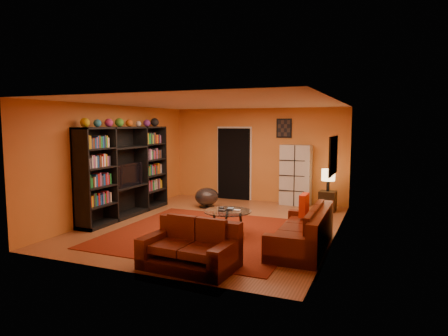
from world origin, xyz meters
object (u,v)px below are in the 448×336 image
at_px(storage_cabinet, 296,175).
at_px(side_table, 328,201).
at_px(entertainment_unit, 126,172).
at_px(tv, 127,175).
at_px(loveseat, 192,248).
at_px(bowl_chair, 207,197).
at_px(sofa, 306,233).
at_px(table_lamp, 328,175).
at_px(coffee_table, 227,213).

bearing_deg(storage_cabinet, side_table, -23.84).
relative_size(entertainment_unit, tv, 3.22).
bearing_deg(tv, side_table, -60.67).
height_order(entertainment_unit, storage_cabinet, entertainment_unit).
relative_size(loveseat, storage_cabinet, 0.90).
xyz_separation_m(entertainment_unit, bowl_chair, (1.34, 1.60, -0.78)).
bearing_deg(tv, sofa, -101.17).
height_order(sofa, loveseat, same).
bearing_deg(table_lamp, bowl_chair, -165.70).
height_order(tv, coffee_table, tv).
xyz_separation_m(bowl_chair, table_lamp, (2.98, 0.76, 0.62)).
xyz_separation_m(tv, coffee_table, (2.76, -0.54, -0.56)).
bearing_deg(bowl_chair, coffee_table, -56.15).
relative_size(coffee_table, side_table, 1.87).
bearing_deg(side_table, storage_cabinet, 154.09).
relative_size(storage_cabinet, bowl_chair, 2.60).
distance_m(storage_cabinet, table_lamp, 1.01).
relative_size(coffee_table, storage_cabinet, 0.58).
distance_m(coffee_table, table_lamp, 3.34).
height_order(coffee_table, table_lamp, table_lamp).
bearing_deg(bowl_chair, side_table, 14.30).
distance_m(coffee_table, storage_cabinet, 3.46).
relative_size(coffee_table, bowl_chair, 1.51).
relative_size(bowl_chair, side_table, 1.24).
bearing_deg(storage_cabinet, coffee_table, -98.01).
height_order(tv, table_lamp, tv).
bearing_deg(loveseat, tv, 54.43).
bearing_deg(storage_cabinet, table_lamp, -23.84).
height_order(sofa, bowl_chair, sofa).
bearing_deg(entertainment_unit, tv, -38.41).
relative_size(sofa, coffee_table, 2.22).
xyz_separation_m(coffee_table, side_table, (1.51, 2.94, -0.18)).
xyz_separation_m(coffee_table, bowl_chair, (-1.46, 2.18, -0.15)).
relative_size(loveseat, side_table, 2.91).
height_order(entertainment_unit, loveseat, entertainment_unit).
relative_size(tv, sofa, 0.45).
bearing_deg(side_table, coffee_table, -117.19).
bearing_deg(storage_cabinet, bowl_chair, -147.78).
xyz_separation_m(entertainment_unit, loveseat, (2.96, -2.42, -0.76)).
bearing_deg(coffee_table, loveseat, -85.11).
bearing_deg(storage_cabinet, loveseat, -92.80).
height_order(tv, bowl_chair, tv).
height_order(tv, side_table, tv).
distance_m(entertainment_unit, table_lamp, 4.92).
height_order(entertainment_unit, coffee_table, entertainment_unit).
bearing_deg(entertainment_unit, coffee_table, -11.74).
bearing_deg(entertainment_unit, sofa, -11.55).
distance_m(bowl_chair, table_lamp, 3.13).
xyz_separation_m(entertainment_unit, side_table, (4.32, 2.36, -0.80)).
height_order(loveseat, bowl_chair, loveseat).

